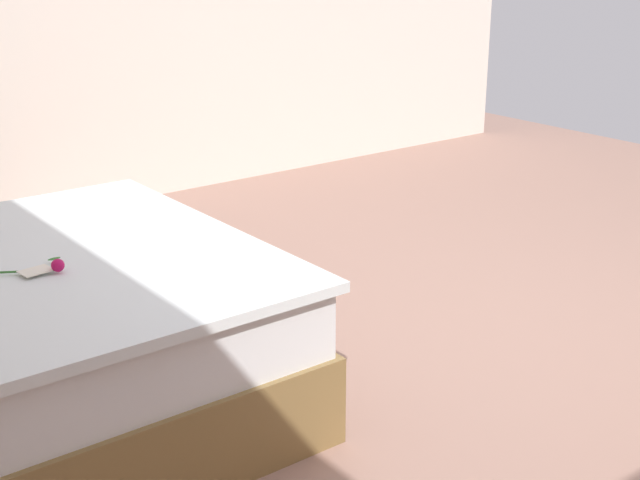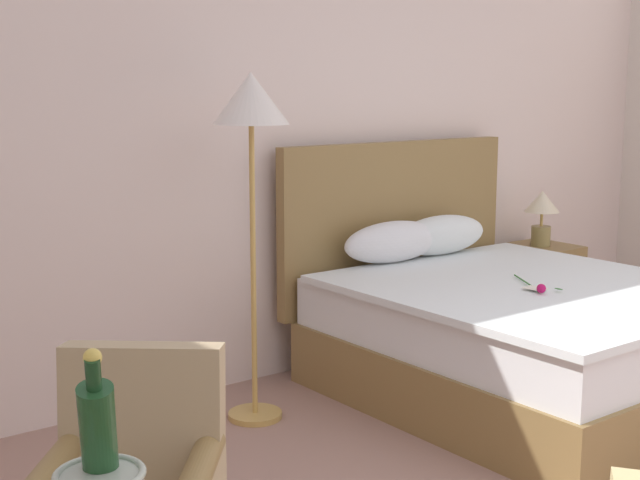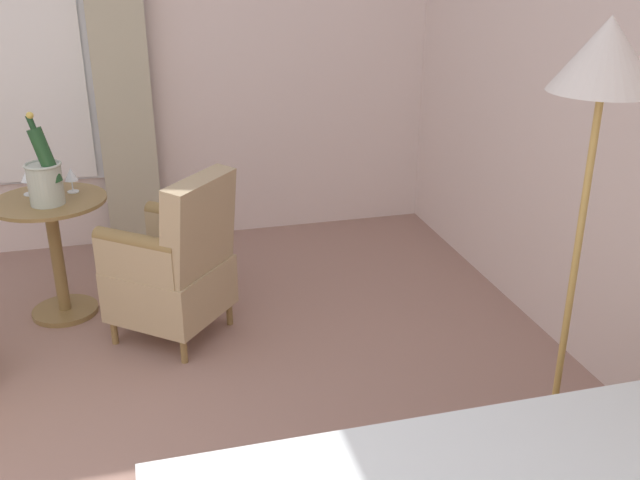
# 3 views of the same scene
# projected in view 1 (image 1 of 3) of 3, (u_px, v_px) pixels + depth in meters

# --- Properties ---
(ground_plane) EXTENTS (8.23, 8.23, 0.00)m
(ground_plane) POSITION_uv_depth(u_px,v_px,m) (531.00, 356.00, 4.02)
(ground_plane) COLOR #9D7668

